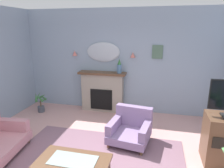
{
  "coord_description": "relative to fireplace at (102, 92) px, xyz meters",
  "views": [
    {
      "loc": [
        1.02,
        -2.68,
        2.35
      ],
      "look_at": [
        -0.0,
        1.68,
        1.12
      ],
      "focal_mm": 32.32,
      "sensor_mm": 36.0,
      "label": 1
    }
  ],
  "objects": [
    {
      "name": "mantel_vase_centre",
      "position": [
        0.5,
        -0.03,
        0.77
      ],
      "size": [
        0.13,
        0.13,
        0.4
      ],
      "color": "#4C7093",
      "rests_on": "fireplace"
    },
    {
      "name": "wall_back",
      "position": [
        0.53,
        0.22,
        0.88
      ],
      "size": [
        6.69,
        0.1,
        2.9
      ],
      "primitive_type": "cube",
      "color": "#8C9EB2",
      "rests_on": "ground"
    },
    {
      "name": "potted_plant_small_fern",
      "position": [
        -1.72,
        -0.53,
        -0.29
      ],
      "size": [
        0.35,
        0.35,
        0.58
      ],
      "color": "#474C56",
      "rests_on": "ground"
    },
    {
      "name": "coffee_table",
      "position": [
        0.38,
        -2.99,
        -0.19
      ],
      "size": [
        1.1,
        0.6,
        0.45
      ],
      "color": "brown",
      "rests_on": "ground"
    },
    {
      "name": "wall_sconce_right",
      "position": [
        0.85,
        0.09,
        1.09
      ],
      "size": [
        0.14,
        0.14,
        0.14
      ],
      "primitive_type": "cone",
      "color": "#D17066"
    },
    {
      "name": "framed_picture",
      "position": [
        1.5,
        0.15,
        1.18
      ],
      "size": [
        0.28,
        0.03,
        0.36
      ],
      "primitive_type": "cube",
      "color": "#4C6B56"
    },
    {
      "name": "wall_sconce_left",
      "position": [
        -0.85,
        0.09,
        1.09
      ],
      "size": [
        0.14,
        0.14,
        0.14
      ],
      "primitive_type": "cone",
      "color": "#D17066"
    },
    {
      "name": "fireplace",
      "position": [
        0.0,
        0.0,
        0.0
      ],
      "size": [
        1.36,
        0.36,
        1.16
      ],
      "color": "gray",
      "rests_on": "ground"
    },
    {
      "name": "armchair_beside_couch",
      "position": [
        1.05,
        -1.51,
        -0.27
      ],
      "size": [
        0.92,
        0.93,
        0.71
      ],
      "color": "gray",
      "rests_on": "ground"
    },
    {
      "name": "patterned_rug",
      "position": [
        0.53,
        -2.51,
        -0.56
      ],
      "size": [
        3.2,
        2.4,
        0.01
      ],
      "primitive_type": "cube",
      "color": "#7F5B6B",
      "rests_on": "ground"
    },
    {
      "name": "wall_mirror",
      "position": [
        0.0,
        0.14,
        1.14
      ],
      "size": [
        0.96,
        0.06,
        0.56
      ],
      "primitive_type": "ellipsoid",
      "color": "#B2BCC6"
    }
  ]
}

